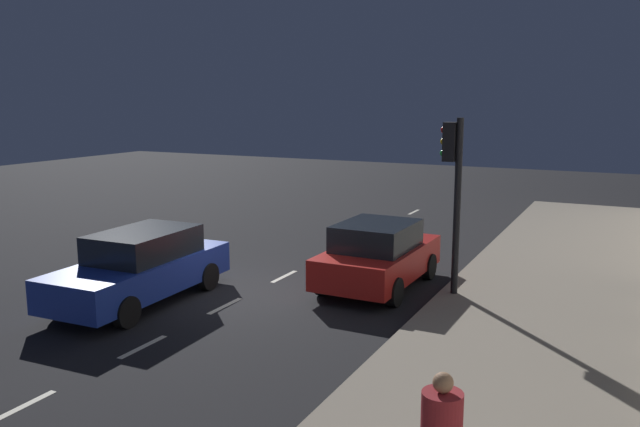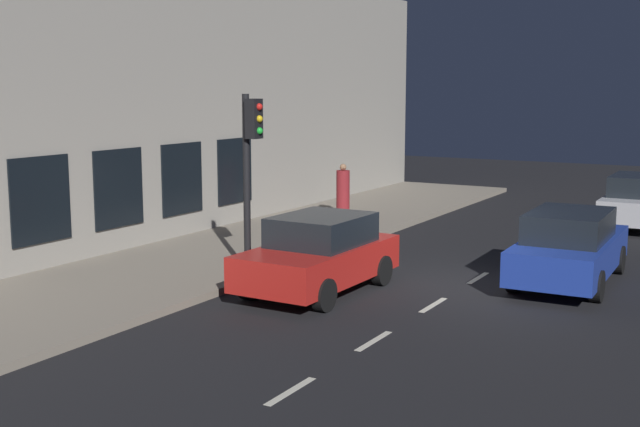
% 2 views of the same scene
% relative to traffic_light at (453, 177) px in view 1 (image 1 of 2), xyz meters
% --- Properties ---
extents(ground_plane, '(60.00, 60.00, 0.00)m').
position_rel_traffic_light_xyz_m(ground_plane, '(-4.22, -1.66, -2.76)').
color(ground_plane, black).
extents(sidewalk, '(4.50, 32.00, 0.15)m').
position_rel_traffic_light_xyz_m(sidewalk, '(2.03, -1.66, -2.68)').
color(sidewalk, gray).
rests_on(sidewalk, ground).
extents(lane_centre_line, '(0.12, 27.20, 0.01)m').
position_rel_traffic_light_xyz_m(lane_centre_line, '(-4.22, -2.66, -2.76)').
color(lane_centre_line, beige).
rests_on(lane_centre_line, ground).
extents(traffic_light, '(0.50, 0.32, 3.88)m').
position_rel_traffic_light_xyz_m(traffic_light, '(0.00, 0.00, 0.00)').
color(traffic_light, black).
rests_on(traffic_light, sidewalk).
extents(parked_car_1, '(1.98, 3.91, 1.58)m').
position_rel_traffic_light_xyz_m(parked_car_1, '(-1.77, 0.13, -1.97)').
color(parked_car_1, red).
rests_on(parked_car_1, ground).
extents(parked_car_2, '(1.96, 4.57, 1.58)m').
position_rel_traffic_light_xyz_m(parked_car_2, '(-6.04, -3.19, -1.97)').
color(parked_car_2, '#1E389E').
rests_on(parked_car_2, ground).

